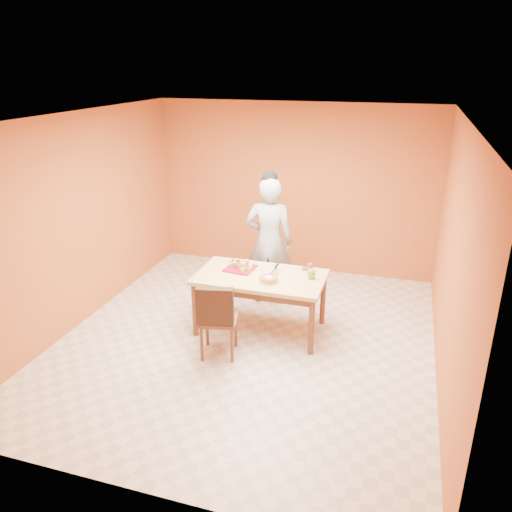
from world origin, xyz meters
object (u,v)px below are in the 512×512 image
(dining_chair, at_px, (218,317))
(sponge_cake, at_px, (269,279))
(dining_table, at_px, (260,282))
(magenta_glass, at_px, (310,267))
(egg_ornament, at_px, (311,274))
(checker_tin, at_px, (306,269))
(person, at_px, (269,241))
(pastry_platter, at_px, (240,268))
(red_dinner_plate, at_px, (241,266))

(dining_chair, height_order, sponge_cake, dining_chair)
(dining_table, bearing_deg, sponge_cake, -46.74)
(sponge_cake, bearing_deg, magenta_glass, 49.02)
(egg_ornament, distance_m, checker_tin, 0.30)
(person, relative_size, egg_ornament, 13.76)
(sponge_cake, bearing_deg, person, 105.38)
(dining_table, xyz_separation_m, sponge_cake, (0.15, -0.16, 0.13))
(pastry_platter, bearing_deg, dining_chair, -89.43)
(sponge_cake, distance_m, egg_ornament, 0.54)
(person, relative_size, pastry_platter, 5.18)
(pastry_platter, xyz_separation_m, sponge_cake, (0.46, -0.28, 0.03))
(dining_table, height_order, red_dinner_plate, red_dinner_plate)
(pastry_platter, relative_size, egg_ornament, 2.66)
(dining_table, relative_size, dining_chair, 1.68)
(checker_tin, bearing_deg, pastry_platter, -163.99)
(dining_chair, height_order, checker_tin, dining_chair)
(dining_table, bearing_deg, person, 98.29)
(checker_tin, bearing_deg, person, 142.52)
(sponge_cake, height_order, egg_ornament, egg_ornament)
(pastry_platter, height_order, egg_ornament, egg_ornament)
(red_dinner_plate, bearing_deg, sponge_cake, -37.55)
(person, distance_m, pastry_platter, 0.75)
(dining_table, relative_size, sponge_cake, 7.10)
(red_dinner_plate, distance_m, checker_tin, 0.85)
(dining_table, xyz_separation_m, egg_ornament, (0.63, 0.08, 0.16))
(dining_chair, height_order, red_dinner_plate, dining_chair)
(pastry_platter, height_order, sponge_cake, sponge_cake)
(dining_chair, bearing_deg, person, 71.51)
(pastry_platter, relative_size, red_dinner_plate, 1.44)
(dining_chair, xyz_separation_m, red_dinner_plate, (-0.03, 0.93, 0.27))
(dining_chair, relative_size, person, 0.52)
(egg_ornament, bearing_deg, dining_table, -171.09)
(sponge_cake, bearing_deg, dining_table, 133.26)
(checker_tin, bearing_deg, dining_chair, -126.72)
(egg_ornament, height_order, checker_tin, egg_ornament)
(dining_table, distance_m, person, 0.87)
(pastry_platter, distance_m, magenta_glass, 0.90)
(dining_table, height_order, egg_ornament, egg_ornament)
(person, xyz_separation_m, egg_ornament, (0.75, -0.74, -0.09))
(dining_table, relative_size, egg_ornament, 12.03)
(egg_ornament, xyz_separation_m, checker_tin, (-0.12, 0.27, -0.05))
(dining_table, distance_m, pastry_platter, 0.34)
(red_dinner_plate, bearing_deg, checker_tin, 9.63)
(magenta_glass, bearing_deg, dining_chair, -129.69)
(person, height_order, red_dinner_plate, person)
(pastry_platter, relative_size, magenta_glass, 3.46)
(person, height_order, egg_ornament, person)
(checker_tin, bearing_deg, dining_table, -145.21)
(pastry_platter, distance_m, checker_tin, 0.84)
(dining_table, distance_m, sponge_cake, 0.26)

